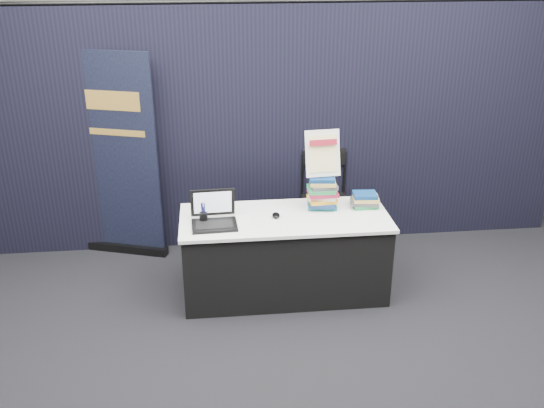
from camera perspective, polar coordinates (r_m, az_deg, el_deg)
The scene contains 15 objects.
floor at distance 5.11m, azimuth 1.95°, elevation -11.44°, with size 8.00×8.00×0.00m, color black.
wall_back at distance 8.24m, azimuth -1.86°, elevation 15.41°, with size 8.00×0.02×3.50m, color #ADAAA4.
drape_partition at distance 6.02m, azimuth -0.01°, elevation 6.91°, with size 6.00×0.08×2.40m, color black.
display_table at distance 5.38m, azimuth 1.19°, elevation -4.79°, with size 1.80×0.75×0.75m.
laptop at distance 5.07m, azimuth -5.47°, elevation -1.21°, with size 0.38×0.31×0.28m.
mouse at distance 5.19m, azimuth 0.38°, elevation -1.07°, with size 0.07×0.11×0.03m, color black.
brochure_left at distance 5.12m, azimuth -4.87°, elevation -1.71°, with size 0.33×0.23×0.00m, color silver.
brochure_mid at distance 5.13m, azimuth -3.94°, elevation -1.61°, with size 0.33×0.24×0.00m, color silver.
brochure_right at distance 5.09m, azimuth -5.22°, elevation -1.88°, with size 0.29×0.21×0.00m, color silver.
pen_cup at distance 5.11m, azimuth -6.46°, elevation -1.27°, with size 0.07×0.07×0.09m, color black.
book_stack_tall at distance 5.34m, azimuth 4.73°, elevation 1.11°, with size 0.25×0.20×0.30m.
book_stack_short at distance 5.44m, azimuth 8.69°, elevation 0.41°, with size 0.23×0.18×0.13m.
info_sign at distance 5.24m, azimuth 4.79°, elevation 4.72°, with size 0.31×0.16×0.41m.
pullup_banner at distance 6.05m, azimuth -14.22°, elevation 3.26°, with size 0.85×0.36×2.03m.
stacking_chair at distance 6.10m, azimuth 5.13°, elevation 0.66°, with size 0.46×0.47×1.01m.
Camera 1 is at (-0.62, -4.13, 2.95)m, focal length 40.00 mm.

